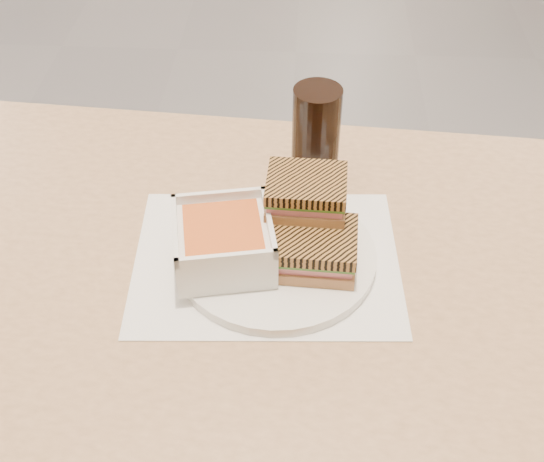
# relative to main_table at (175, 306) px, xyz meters

# --- Properties ---
(main_table) EXTENTS (1.25, 0.78, 0.75)m
(main_table) POSITION_rel_main_table_xyz_m (0.00, 0.00, 0.00)
(main_table) COLOR tan
(main_table) RESTS_ON ground
(tray_liner) EXTENTS (0.38, 0.30, 0.00)m
(tray_liner) POSITION_rel_main_table_xyz_m (0.14, -0.01, 0.11)
(tray_liner) COLOR white
(tray_liner) RESTS_ON main_table
(plate) EXTENTS (0.28, 0.28, 0.01)m
(plate) POSITION_rel_main_table_xyz_m (0.15, -0.01, 0.12)
(plate) COLOR white
(plate) RESTS_ON tray_liner
(soup_bowl) EXTENTS (0.15, 0.15, 0.07)m
(soup_bowl) POSITION_rel_main_table_xyz_m (0.08, -0.02, 0.16)
(soup_bowl) COLOR white
(soup_bowl) RESTS_ON plate
(panini_lower) EXTENTS (0.12, 0.10, 0.05)m
(panini_lower) POSITION_rel_main_table_xyz_m (0.20, -0.02, 0.16)
(panini_lower) COLOR tan
(panini_lower) RESTS_ON plate
(panini_upper) EXTENTS (0.11, 0.09, 0.05)m
(panini_upper) POSITION_rel_main_table_xyz_m (0.19, 0.03, 0.21)
(panini_upper) COLOR tan
(panini_upper) RESTS_ON panini_lower
(cola_glass) EXTENTS (0.07, 0.07, 0.16)m
(cola_glass) POSITION_rel_main_table_xyz_m (0.20, 0.19, 0.19)
(cola_glass) COLOR black
(cola_glass) RESTS_ON main_table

